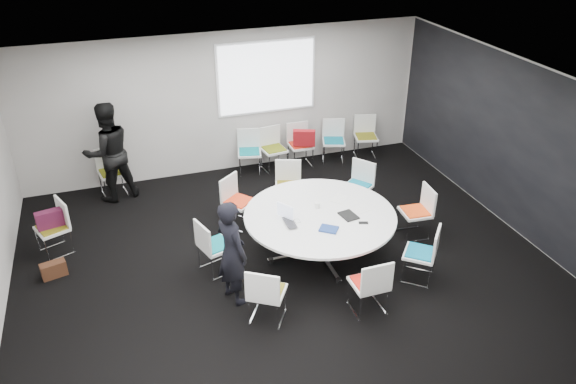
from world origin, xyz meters
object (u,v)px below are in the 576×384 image
object	(u,v)px
chair_ring_g	(368,294)
laptop	(293,222)
chair_ring_e	(216,255)
chair_spare_left	(55,237)
person_back	(108,152)
chair_ring_h	(420,263)
chair_back_e	(365,144)
chair_ring_d	(239,210)
chair_back_b	(274,157)
conference_table	(320,224)
brown_bag	(54,270)
chair_back_a	(250,160)
chair_ring_f	(267,303)
chair_person_back	(113,181)
chair_back_c	(300,153)
chair_ring_a	(415,221)
chair_back_d	(333,149)
cup	(317,205)
maroon_bag	(50,219)
chair_ring_b	(357,195)
person_main	(232,252)
chair_ring_c	(288,195)

from	to	relation	value
chair_ring_g	laptop	size ratio (longest dim) A/B	2.48
chair_ring_e	chair_spare_left	bearing A→B (deg)	-137.09
chair_ring_g	person_back	size ratio (longest dim) A/B	0.47
chair_ring_h	chair_back_e	xyz separation A→B (m)	(1.11, 4.15, 0.00)
chair_ring_d	chair_back_b	size ratio (longest dim) A/B	1.00
conference_table	chair_ring_e	xyz separation A→B (m)	(-1.63, 0.08, -0.28)
chair_ring_h	conference_table	bearing A→B (deg)	87.60
chair_ring_d	chair_ring_h	world-z (taller)	same
brown_bag	chair_back_a	bearing A→B (deg)	33.07
chair_ring_e	laptop	world-z (taller)	chair_ring_e
chair_ring_f	chair_person_back	xyz separation A→B (m)	(-1.72, 4.28, 0.00)
chair_back_c	chair_person_back	distance (m)	3.75
chair_ring_d	chair_ring_e	distance (m)	1.34
chair_ring_a	person_back	world-z (taller)	person_back
chair_person_back	brown_bag	distance (m)	2.58
chair_ring_f	laptop	size ratio (longest dim) A/B	2.48
chair_back_d	cup	bearing A→B (deg)	81.64
maroon_bag	chair_back_a	bearing A→B (deg)	25.49
chair_back_e	chair_person_back	xyz separation A→B (m)	(-5.22, 0.00, 0.00)
brown_bag	conference_table	bearing A→B (deg)	-10.28
chair_ring_d	chair_back_c	xyz separation A→B (m)	(1.78, 1.87, 0.00)
chair_ring_a	chair_back_c	bearing A→B (deg)	20.72
chair_ring_g	brown_bag	bearing A→B (deg)	151.43
maroon_bag	chair_ring_b	bearing A→B (deg)	-3.04
chair_ring_b	chair_back_b	xyz separation A→B (m)	(-0.93, 2.00, 0.00)
chair_ring_b	person_back	world-z (taller)	person_back
chair_ring_b	cup	distance (m)	1.54
chair_back_a	chair_back_e	size ratio (longest dim) A/B	1.00
chair_ring_a	chair_back_a	size ratio (longest dim) A/B	1.00
chair_ring_h	chair_back_c	xyz separation A→B (m)	(-0.36, 4.19, 0.00)
chair_ring_g	chair_back_a	world-z (taller)	same
person_main	chair_ring_g	bearing A→B (deg)	-137.56
laptop	chair_back_d	bearing A→B (deg)	-30.68
chair_ring_a	chair_ring_e	world-z (taller)	same
chair_back_b	cup	size ratio (longest dim) A/B	9.78
chair_ring_c	chair_ring_g	distance (m)	2.97
chair_ring_g	person_back	distance (m)	5.40
chair_back_d	person_back	size ratio (longest dim) A/B	0.47
chair_ring_b	laptop	bearing A→B (deg)	90.65
chair_person_back	chair_ring_f	bearing A→B (deg)	101.54
chair_ring_a	brown_bag	bearing A→B (deg)	87.51
person_back	maroon_bag	size ratio (longest dim) A/B	4.66
chair_ring_b	chair_back_e	world-z (taller)	same
chair_back_d	person_back	distance (m)	4.53
chair_spare_left	chair_person_back	world-z (taller)	same
chair_ring_e	chair_ring_h	size ratio (longest dim) A/B	1.00
conference_table	chair_ring_c	bearing A→B (deg)	90.20
conference_table	cup	distance (m)	0.29
chair_spare_left	brown_bag	size ratio (longest dim) A/B	2.44
chair_back_b	chair_ring_g	bearing A→B (deg)	81.27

